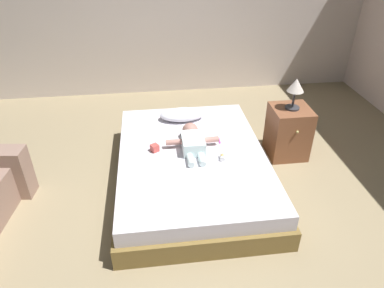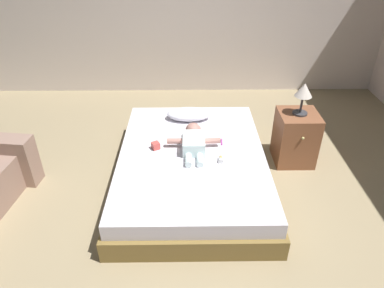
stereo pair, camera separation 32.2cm
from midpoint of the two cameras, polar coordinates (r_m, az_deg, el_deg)
ground_plane at (r=3.18m, az=-3.19°, el=-13.26°), size 8.00×8.00×0.00m
wall_behind_bed at (r=5.31m, az=-6.39°, el=21.64°), size 8.00×0.12×2.58m
bed at (r=3.55m, az=-2.60°, el=-3.87°), size 1.48×2.06×0.35m
pillow at (r=4.01m, az=-3.93°, el=4.75°), size 0.50×0.27×0.12m
baby at (r=3.50m, az=-2.58°, el=0.47°), size 0.53×0.62×0.17m
toothbrush at (r=3.64m, az=1.91°, el=0.67°), size 0.02×0.13×0.02m
nightstand at (r=4.01m, az=13.16°, el=1.88°), size 0.41×0.44×0.58m
lamp at (r=3.77m, az=14.16°, el=8.85°), size 0.18×0.18×0.34m
toy_block at (r=3.49m, az=-8.72°, el=-0.73°), size 0.10×0.10×0.07m
baby_bottle at (r=3.34m, az=2.20°, el=-2.17°), size 0.06×0.10×0.07m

